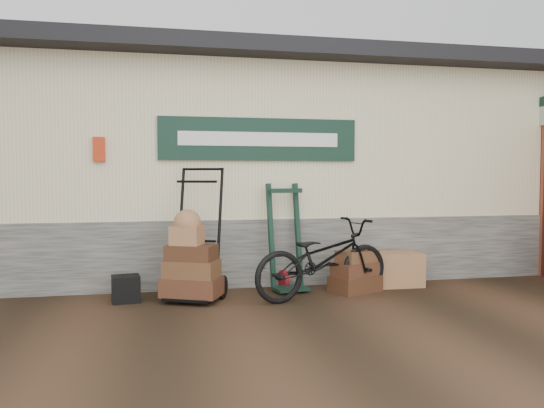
# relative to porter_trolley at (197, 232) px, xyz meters

# --- Properties ---
(ground) EXTENTS (80.00, 80.00, 0.00)m
(ground) POSITION_rel_porter_trolley_xyz_m (1.14, -0.51, -0.80)
(ground) COLOR black
(ground) RESTS_ON ground
(station_building) EXTENTS (14.40, 4.10, 3.20)m
(station_building) POSITION_rel_porter_trolley_xyz_m (1.14, 2.23, 0.81)
(station_building) COLOR #4C4C47
(station_building) RESTS_ON ground
(porter_trolley) EXTENTS (0.98, 0.88, 1.61)m
(porter_trolley) POSITION_rel_porter_trolley_xyz_m (0.00, 0.00, 0.00)
(porter_trolley) COLOR black
(porter_trolley) RESTS_ON ground
(green_barrow) EXTENTS (0.57, 0.51, 1.37)m
(green_barrow) POSITION_rel_porter_trolley_xyz_m (1.15, 0.24, -0.12)
(green_barrow) COLOR black
(green_barrow) RESTS_ON ground
(suitcase_stack) EXTENTS (0.71, 0.60, 0.54)m
(suitcase_stack) POSITION_rel_porter_trolley_xyz_m (1.99, -0.04, -0.53)
(suitcase_stack) COLOR #3B2612
(suitcase_stack) RESTS_ON ground
(wicker_hamper) EXTENTS (0.70, 0.46, 0.45)m
(wicker_hamper) POSITION_rel_porter_trolley_xyz_m (2.64, 0.22, -0.58)
(wicker_hamper) COLOR #9B663E
(wicker_hamper) RESTS_ON ground
(black_trunk) EXTENTS (0.35, 0.31, 0.31)m
(black_trunk) POSITION_rel_porter_trolley_xyz_m (-0.83, -0.02, -0.65)
(black_trunk) COLOR black
(black_trunk) RESTS_ON ground
(bicycle) EXTENTS (1.11, 1.93, 1.06)m
(bicycle) POSITION_rel_porter_trolley_xyz_m (1.48, -0.28, -0.27)
(bicycle) COLOR black
(bicycle) RESTS_ON ground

